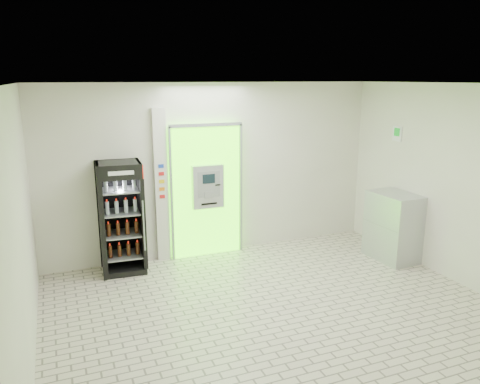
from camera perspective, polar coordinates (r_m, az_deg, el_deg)
ground at (r=6.53m, az=4.50°, el=-14.32°), size 6.00×6.00×0.00m
room_shell at (r=5.89m, az=4.83°, el=1.69°), size 6.00×6.00×6.00m
atm_assembly at (r=8.15m, az=-4.15°, el=0.26°), size 1.30×0.24×2.33m
pillar at (r=7.96m, az=-9.59°, el=0.73°), size 0.22×0.11×2.60m
beverage_cooler at (r=7.72m, az=-14.26°, el=-3.28°), size 0.71×0.67×1.80m
steel_cabinet at (r=8.47m, az=18.16°, el=-4.02°), size 0.63×0.91×1.17m
exit_sign at (r=8.66m, az=18.63°, el=6.76°), size 0.02×0.22×0.26m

